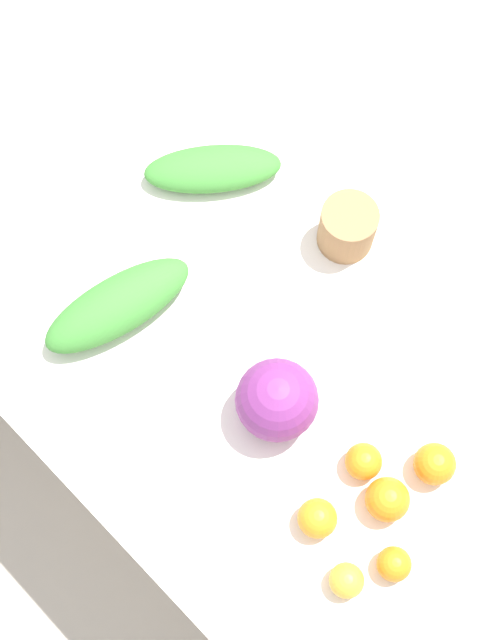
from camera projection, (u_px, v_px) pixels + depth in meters
ground_plane at (240, 414)px, 2.52m from camera, size 8.00×8.00×0.00m
dining_table at (240, 340)px, 1.90m from camera, size 1.25×0.94×0.75m
cabbage_purple at (277, 400)px, 1.67m from camera, size 0.16×0.16×0.16m
paper_bag at (347, 227)px, 1.82m from camera, size 0.12×0.12×0.11m
greens_bunch_kale at (118, 305)px, 1.78m from camera, size 0.18×0.34×0.09m
greens_bunch_scallion at (213, 169)px, 1.90m from camera, size 0.27×0.30×0.06m
orange_0 at (387, 499)px, 1.65m from camera, size 0.08×0.08×0.08m
orange_1 at (363, 461)px, 1.68m from camera, size 0.07×0.07×0.07m
orange_2 at (394, 564)px, 1.61m from camera, size 0.06×0.06×0.06m
orange_3 at (347, 580)px, 1.60m from camera, size 0.06×0.06×0.06m
orange_4 at (435, 464)px, 1.67m from camera, size 0.08×0.08×0.08m
orange_5 at (317, 518)px, 1.64m from camera, size 0.07×0.07×0.07m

